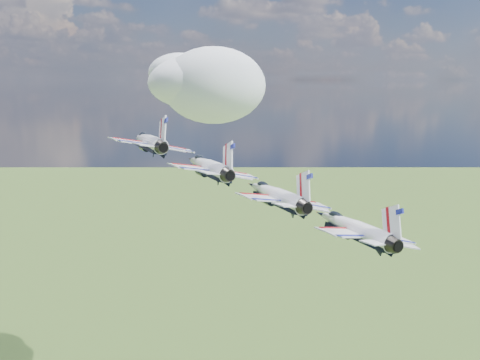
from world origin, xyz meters
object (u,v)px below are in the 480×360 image
object	(u,v)px
jet_2	(275,195)
jet_1	(207,166)
jet_0	(148,141)
jet_3	(353,227)

from	to	relation	value
jet_2	jet_1	bearing A→B (deg)	125.17
jet_0	jet_2	distance (m)	21.87
jet_0	jet_3	xyz separation A→B (m)	(20.43, -24.22, -8.50)
jet_0	jet_1	size ratio (longest dim) A/B	1.00
jet_1	jet_3	size ratio (longest dim) A/B	1.00
jet_1	jet_0	bearing A→B (deg)	125.17
jet_2	jet_3	bearing A→B (deg)	-54.83
jet_0	jet_1	xyz separation A→B (m)	(6.81, -8.07, -2.83)
jet_0	jet_3	distance (m)	32.81
jet_1	jet_3	xyz separation A→B (m)	(13.62, -16.15, -5.67)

